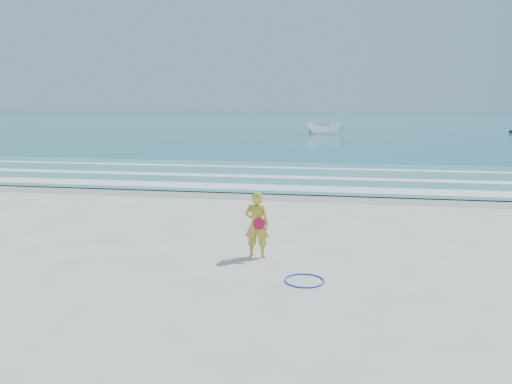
# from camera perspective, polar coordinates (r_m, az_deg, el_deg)

# --- Properties ---
(ground) EXTENTS (400.00, 400.00, 0.00)m
(ground) POSITION_cam_1_polar(r_m,az_deg,el_deg) (10.11, -6.31, -9.50)
(ground) COLOR silver
(ground) RESTS_ON ground
(wet_sand) EXTENTS (400.00, 2.40, 0.00)m
(wet_sand) POSITION_cam_1_polar(r_m,az_deg,el_deg) (18.64, 1.39, -0.30)
(wet_sand) COLOR #B2A893
(wet_sand) RESTS_ON ground
(ocean) EXTENTS (400.00, 190.00, 0.04)m
(ocean) POSITION_cam_1_polar(r_m,az_deg,el_deg) (114.21, 8.64, 8.39)
(ocean) COLOR #19727F
(ocean) RESTS_ON ground
(shallow) EXTENTS (400.00, 10.00, 0.01)m
(shallow) POSITION_cam_1_polar(r_m,az_deg,el_deg) (23.53, 3.20, 1.99)
(shallow) COLOR #59B7AD
(shallow) RESTS_ON ocean
(foam_near) EXTENTS (400.00, 1.40, 0.01)m
(foam_near) POSITION_cam_1_polar(r_m,az_deg,el_deg) (19.90, 1.94, 0.52)
(foam_near) COLOR white
(foam_near) RESTS_ON shallow
(foam_mid) EXTENTS (400.00, 0.90, 0.01)m
(foam_mid) POSITION_cam_1_polar(r_m,az_deg,el_deg) (22.74, 2.96, 1.73)
(foam_mid) COLOR white
(foam_mid) RESTS_ON shallow
(foam_far) EXTENTS (400.00, 0.60, 0.01)m
(foam_far) POSITION_cam_1_polar(r_m,az_deg,el_deg) (25.99, 3.85, 2.78)
(foam_far) COLOR white
(foam_far) RESTS_ON shallow
(hoop) EXTENTS (1.01, 1.01, 0.03)m
(hoop) POSITION_cam_1_polar(r_m,az_deg,el_deg) (9.80, 5.55, -10.05)
(hoop) COLOR #0C2DE9
(hoop) RESTS_ON ground
(boat) EXTENTS (4.55, 2.22, 1.69)m
(boat) POSITION_cam_1_polar(r_m,az_deg,el_deg) (54.51, 8.05, 7.46)
(boat) COLOR white
(boat) RESTS_ON ocean
(buoy) EXTENTS (0.36, 0.36, 0.36)m
(buoy) POSITION_cam_1_polar(r_m,az_deg,el_deg) (62.26, 27.09, 6.17)
(buoy) COLOR black
(buoy) RESTS_ON ocean
(woman) EXTENTS (0.55, 0.41, 1.48)m
(woman) POSITION_cam_1_polar(r_m,az_deg,el_deg) (11.04, 0.10, -3.73)
(woman) COLOR gold
(woman) RESTS_ON ground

